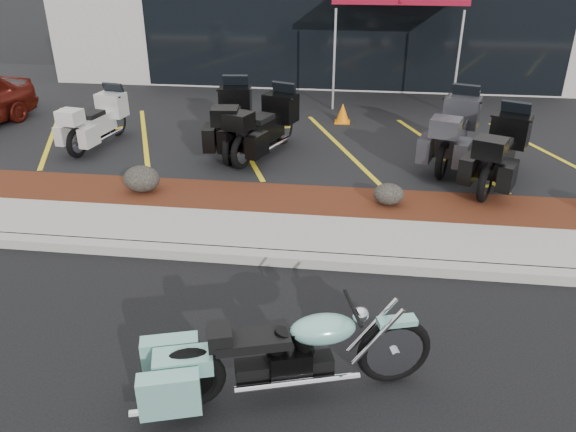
# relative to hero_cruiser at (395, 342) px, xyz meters

# --- Properties ---
(ground) EXTENTS (90.00, 90.00, 0.00)m
(ground) POSITION_rel_hero_cruiser_xyz_m (-0.83, 1.34, -0.52)
(ground) COLOR black
(ground) RESTS_ON ground
(curb) EXTENTS (24.00, 0.25, 0.15)m
(curb) POSITION_rel_hero_cruiser_xyz_m (-0.83, 2.24, -0.44)
(curb) COLOR gray
(curb) RESTS_ON ground
(sidewalk) EXTENTS (24.00, 1.20, 0.15)m
(sidewalk) POSITION_rel_hero_cruiser_xyz_m (-0.83, 2.94, -0.44)
(sidewalk) COLOR gray
(sidewalk) RESTS_ON ground
(mulch_bed) EXTENTS (24.00, 1.20, 0.16)m
(mulch_bed) POSITION_rel_hero_cruiser_xyz_m (-0.83, 4.14, -0.44)
(mulch_bed) COLOR #36110C
(mulch_bed) RESTS_ON ground
(upper_lot) EXTENTS (26.00, 9.60, 0.15)m
(upper_lot) POSITION_rel_hero_cruiser_xyz_m (-0.83, 9.54, -0.44)
(upper_lot) COLOR black
(upper_lot) RESTS_ON ground
(dealership_building) EXTENTS (18.00, 8.16, 4.00)m
(dealership_building) POSITION_rel_hero_cruiser_xyz_m (-0.83, 15.81, 1.49)
(dealership_building) COLOR gray
(dealership_building) RESTS_ON ground
(boulder_left) EXTENTS (0.65, 0.54, 0.46)m
(boulder_left) POSITION_rel_hero_cruiser_xyz_m (-4.23, 4.11, -0.13)
(boulder_left) COLOR black
(boulder_left) RESTS_ON mulch_bed
(boulder_mid) EXTENTS (0.51, 0.43, 0.36)m
(boulder_mid) POSITION_rel_hero_cruiser_xyz_m (0.09, 4.10, -0.18)
(boulder_mid) COLOR black
(boulder_mid) RESTS_ON mulch_bed
(hero_cruiser) EXTENTS (3.03, 1.56, 1.04)m
(hero_cruiser) POSITION_rel_hero_cruiser_xyz_m (0.00, 0.00, 0.00)
(hero_cruiser) COLOR #75B6A7
(hero_cruiser) RESTS_ON ground
(touring_white) EXTENTS (1.12, 2.16, 1.20)m
(touring_white) POSITION_rel_hero_cruiser_xyz_m (-5.90, 7.09, 0.23)
(touring_white) COLOR beige
(touring_white) RESTS_ON upper_lot
(touring_black_front) EXTENTS (1.15, 2.49, 1.40)m
(touring_black_front) POSITION_rel_hero_cruiser_xyz_m (-3.18, 7.33, 0.33)
(touring_black_front) COLOR black
(touring_black_front) RESTS_ON upper_lot
(touring_black_mid) EXTENTS (1.66, 2.49, 1.35)m
(touring_black_mid) POSITION_rel_hero_cruiser_xyz_m (-2.08, 7.00, 0.31)
(touring_black_mid) COLOR black
(touring_black_mid) RESTS_ON upper_lot
(touring_grey) EXTENTS (1.64, 2.59, 1.41)m
(touring_grey) POSITION_rel_hero_cruiser_xyz_m (1.65, 7.04, 0.34)
(touring_grey) COLOR #303035
(touring_grey) RESTS_ON upper_lot
(touring_black_rear) EXTENTS (1.77, 2.50, 1.36)m
(touring_black_rear) POSITION_rel_hero_cruiser_xyz_m (2.40, 5.99, 0.31)
(touring_black_rear) COLOR black
(touring_black_rear) RESTS_ON upper_lot
(traffic_cone) EXTENTS (0.44, 0.44, 0.47)m
(traffic_cone) POSITION_rel_hero_cruiser_xyz_m (-0.87, 8.73, -0.13)
(traffic_cone) COLOR orange
(traffic_cone) RESTS_ON upper_lot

